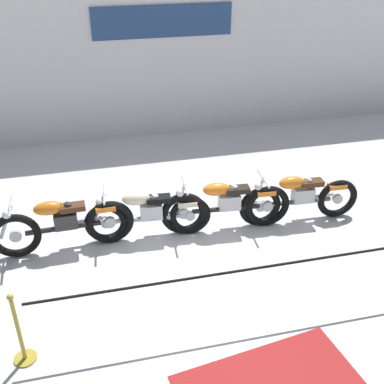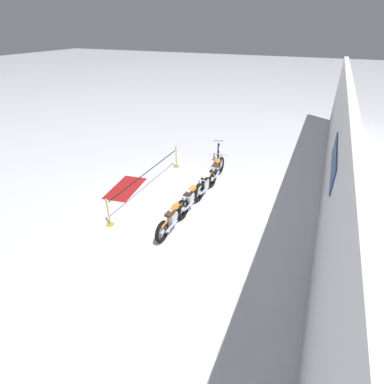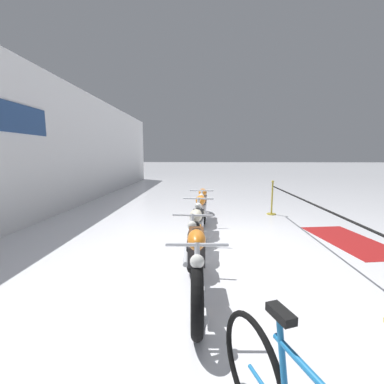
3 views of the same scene
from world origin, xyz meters
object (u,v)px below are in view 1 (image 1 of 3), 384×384
(motorcycle_orange_3, at_px, (299,198))
(floor_banner, at_px, (269,384))
(motorcycle_orange_0, at_px, (63,224))
(stanchion_far_left, at_px, (143,300))
(motorcycle_orange_2, at_px, (226,205))
(motorcycle_cream_1, at_px, (148,214))

(motorcycle_orange_3, bearing_deg, floor_banner, -119.02)
(motorcycle_orange_0, bearing_deg, stanchion_far_left, -66.00)
(motorcycle_orange_2, relative_size, stanchion_far_left, 0.43)
(motorcycle_orange_2, bearing_deg, motorcycle_orange_3, -1.61)
(motorcycle_orange_0, relative_size, motorcycle_orange_2, 1.01)
(motorcycle_orange_0, height_order, motorcycle_cream_1, motorcycle_orange_0)
(floor_banner, bearing_deg, motorcycle_orange_2, 74.27)
(motorcycle_orange_0, relative_size, motorcycle_cream_1, 1.07)
(motorcycle_orange_2, relative_size, floor_banner, 1.05)
(motorcycle_orange_2, xyz_separation_m, stanchion_far_left, (-1.72, -2.16, 0.17))
(motorcycle_cream_1, xyz_separation_m, motorcycle_orange_2, (1.33, -0.07, 0.02))
(motorcycle_orange_3, bearing_deg, motorcycle_cream_1, 177.68)
(motorcycle_orange_0, height_order, stanchion_far_left, stanchion_far_left)
(motorcycle_orange_2, distance_m, motorcycle_orange_3, 1.33)
(floor_banner, bearing_deg, motorcycle_cream_1, 97.35)
(motorcycle_cream_1, xyz_separation_m, motorcycle_orange_3, (2.66, -0.11, 0.01))
(motorcycle_orange_0, height_order, motorcycle_orange_2, motorcycle_orange_0)
(stanchion_far_left, height_order, floor_banner, stanchion_far_left)
(motorcycle_cream_1, xyz_separation_m, stanchion_far_left, (-0.39, -2.23, 0.20))
(stanchion_far_left, bearing_deg, motorcycle_orange_0, 114.00)
(motorcycle_orange_0, height_order, motorcycle_orange_3, motorcycle_orange_0)
(motorcycle_cream_1, height_order, motorcycle_orange_3, motorcycle_orange_3)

